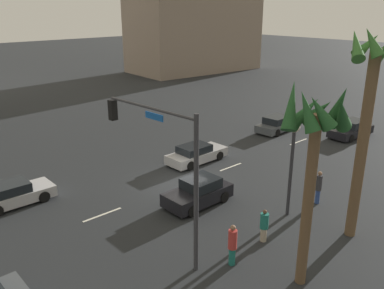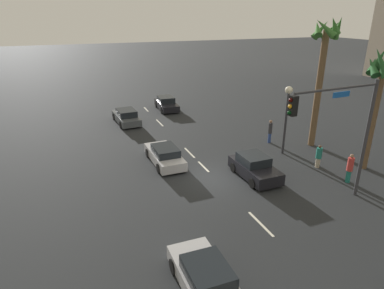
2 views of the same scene
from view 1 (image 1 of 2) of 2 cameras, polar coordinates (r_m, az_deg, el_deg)
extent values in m
plane|color=#232628|center=(25.23, -1.64, -5.81)|extent=(220.00, 220.00, 0.00)
cube|color=silver|center=(38.64, 19.12, 2.06)|extent=(1.90, 0.14, 0.01)
cube|color=silver|center=(34.26, 14.74, 0.39)|extent=(2.29, 0.14, 0.01)
cube|color=silver|center=(28.15, 5.46, -3.16)|extent=(2.11, 0.14, 0.01)
cube|color=silver|center=(26.37, 1.47, -4.65)|extent=(1.83, 0.14, 0.01)
cube|color=silver|center=(22.46, -12.47, -9.60)|extent=(2.29, 0.14, 0.01)
cube|color=black|center=(36.83, 21.37, 1.77)|extent=(4.40, 2.07, 0.66)
cube|color=black|center=(36.88, 21.69, 2.76)|extent=(2.15, 1.72, 0.58)
cylinder|color=black|center=(35.35, 21.43, 0.79)|extent=(0.65, 0.26, 0.64)
cylinder|color=black|center=(36.18, 19.09, 1.47)|extent=(0.65, 0.26, 0.64)
cylinder|color=black|center=(37.62, 23.50, 1.57)|extent=(0.65, 0.26, 0.64)
cylinder|color=black|center=(38.40, 21.25, 2.20)|extent=(0.65, 0.26, 0.64)
cube|color=#B7B7BC|center=(24.92, -23.55, -6.65)|extent=(4.12, 1.81, 0.62)
cube|color=black|center=(24.63, -24.26, -5.58)|extent=(1.99, 1.58, 0.52)
cylinder|color=black|center=(26.05, -21.47, -5.61)|extent=(0.64, 0.23, 0.64)
cylinder|color=black|center=(24.61, -20.06, -6.90)|extent=(0.64, 0.23, 0.64)
cube|color=black|center=(22.86, 0.80, -7.10)|extent=(3.95, 1.87, 0.75)
cube|color=black|center=(22.72, 1.24, -5.43)|extent=(1.90, 1.63, 0.57)
cylinder|color=black|center=(21.65, 0.01, -9.31)|extent=(0.64, 0.22, 0.64)
cylinder|color=black|center=(22.82, -2.97, -7.77)|extent=(0.64, 0.22, 0.64)
cylinder|color=black|center=(23.18, 4.50, -7.35)|extent=(0.64, 0.22, 0.64)
cylinder|color=black|center=(24.28, 1.50, -6.02)|extent=(0.64, 0.22, 0.64)
cube|color=#474C51|center=(36.71, 12.02, 2.61)|extent=(4.72, 2.07, 0.63)
cube|color=black|center=(36.32, 11.84, 3.45)|extent=(2.31, 1.72, 0.59)
cylinder|color=black|center=(38.36, 12.11, 3.07)|extent=(0.65, 0.25, 0.64)
cylinder|color=black|center=(37.51, 14.30, 2.54)|extent=(0.65, 0.25, 0.64)
cylinder|color=black|center=(36.06, 9.61, 2.21)|extent=(0.65, 0.25, 0.64)
cylinder|color=black|center=(35.15, 11.88, 1.62)|extent=(0.65, 0.25, 0.64)
cube|color=#B7B7BC|center=(28.81, 0.72, -1.53)|extent=(4.59, 1.81, 0.63)
cube|color=black|center=(28.44, 0.32, -0.60)|extent=(2.21, 1.57, 0.50)
cylinder|color=black|center=(30.35, 1.59, -0.76)|extent=(0.64, 0.23, 0.64)
cylinder|color=black|center=(29.25, 3.86, -1.57)|extent=(0.64, 0.23, 0.64)
cylinder|color=black|center=(28.57, -2.51, -2.06)|extent=(0.64, 0.23, 0.64)
cylinder|color=black|center=(27.40, -0.25, -2.99)|extent=(0.64, 0.23, 0.64)
cylinder|color=#38383D|center=(16.22, 0.59, -7.33)|extent=(0.20, 0.20, 6.80)
cylinder|color=#38383D|center=(17.02, -5.96, 5.15)|extent=(0.43, 5.42, 0.12)
cube|color=black|center=(19.27, -11.06, 4.78)|extent=(0.34, 0.34, 0.95)
sphere|color=#360503|center=(19.35, -11.43, 5.72)|extent=(0.20, 0.20, 0.20)
sphere|color=orange|center=(19.42, -11.37, 4.85)|extent=(0.20, 0.20, 0.20)
sphere|color=black|center=(19.49, -11.31, 4.00)|extent=(0.20, 0.20, 0.20)
cube|color=#1959B2|center=(16.89, -5.34, 3.95)|extent=(0.10, 1.10, 0.28)
cylinder|color=#2D2D33|center=(21.59, 13.67, -4.16)|extent=(0.18, 0.18, 4.59)
sphere|color=#F2EACC|center=(20.73, 14.22, 2.40)|extent=(0.56, 0.56, 0.56)
cylinder|color=#1E7266|center=(18.11, 5.64, -15.36)|extent=(0.32, 0.32, 0.80)
cylinder|color=#BF3833|center=(17.65, 5.73, -13.11)|extent=(0.43, 0.43, 0.87)
sphere|color=#8C664C|center=(17.36, 5.79, -11.56)|extent=(0.24, 0.24, 0.24)
cylinder|color=#2D478C|center=(24.01, 17.21, -7.01)|extent=(0.30, 0.30, 0.81)
cylinder|color=#333338|center=(23.66, 17.41, -5.16)|extent=(0.40, 0.40, 0.88)
sphere|color=#8C664C|center=(23.45, 17.55, -3.91)|extent=(0.24, 0.24, 0.24)
cylinder|color=#B2A58C|center=(19.89, 10.01, -12.32)|extent=(0.40, 0.40, 0.69)
cylinder|color=#1E7266|center=(19.53, 10.13, -10.52)|extent=(0.53, 0.53, 0.75)
sphere|color=brown|center=(19.31, 10.21, -9.29)|extent=(0.20, 0.20, 0.20)
cylinder|color=brown|center=(16.05, 15.97, -8.05)|extent=(0.42, 0.42, 6.99)
cone|color=#235628|center=(14.17, 15.91, 4.48)|extent=(0.62, 1.12, 1.53)
cone|color=#235628|center=(14.20, 17.64, 4.34)|extent=(1.17, 1.25, 1.33)
cone|color=#235628|center=(14.66, 20.36, 4.07)|extent=(1.67, 1.02, 1.55)
cone|color=#235628|center=(15.26, 19.82, 5.01)|extent=(1.01, 1.32, 1.72)
cone|color=#235628|center=(15.44, 17.09, 4.37)|extent=(1.17, 1.37, 1.23)
cone|color=#235628|center=(15.39, 15.55, 4.41)|extent=(1.54, 1.02, 1.33)
cone|color=#235628|center=(14.83, 13.78, 5.36)|extent=(1.43, 1.13, 1.87)
cylinder|color=brown|center=(19.90, 22.76, -0.53)|extent=(0.50, 0.50, 8.88)
cone|color=#38702D|center=(18.38, 24.01, 12.99)|extent=(0.69, 1.17, 1.37)
cone|color=#38702D|center=(19.52, 23.35, 12.67)|extent=(1.45, 1.14, 1.28)
cone|color=#38702D|center=(18.77, 22.07, 12.89)|extent=(1.61, 1.49, 1.49)
camera|label=2|loc=(26.16, -49.50, 11.20)|focal=31.46mm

